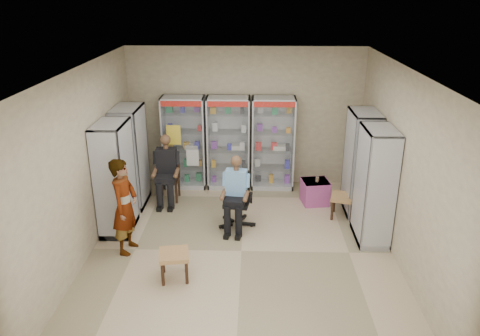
{
  "coord_description": "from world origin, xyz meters",
  "views": [
    {
      "loc": [
        0.18,
        -6.78,
        4.13
      ],
      "look_at": [
        -0.04,
        0.7,
        1.22
      ],
      "focal_mm": 35.0,
      "sensor_mm": 36.0,
      "label": 1
    }
  ],
  "objects_px": {
    "cabinet_right_near": "(375,186)",
    "pink_trunk": "(315,192)",
    "cabinet_right_far": "(361,163)",
    "woven_stool_b": "(175,265)",
    "standing_man": "(125,206)",
    "office_chair": "(237,200)",
    "cabinet_back_right": "(273,143)",
    "cabinet_back_left": "(184,143)",
    "cabinet_left_far": "(131,157)",
    "seated_shopkeeper": "(236,194)",
    "woven_stool_a": "(343,206)",
    "cabinet_back_mid": "(229,143)",
    "wooden_chair": "(168,178)",
    "cabinet_left_near": "(115,178)"
  },
  "relations": [
    {
      "from": "seated_shopkeeper",
      "to": "woven_stool_a",
      "type": "xyz_separation_m",
      "value": [
        2.01,
        0.44,
        -0.43
      ]
    },
    {
      "from": "wooden_chair",
      "to": "standing_man",
      "type": "xyz_separation_m",
      "value": [
        -0.34,
        -2.02,
        0.34
      ]
    },
    {
      "from": "cabinet_back_right",
      "to": "office_chair",
      "type": "xyz_separation_m",
      "value": [
        -0.71,
        -1.82,
        -0.49
      ]
    },
    {
      "from": "cabinet_left_near",
      "to": "cabinet_right_near",
      "type": "bearing_deg",
      "value": 87.43
    },
    {
      "from": "cabinet_back_right",
      "to": "cabinet_right_near",
      "type": "relative_size",
      "value": 1.0
    },
    {
      "from": "cabinet_right_far",
      "to": "woven_stool_a",
      "type": "relative_size",
      "value": 4.47
    },
    {
      "from": "wooden_chair",
      "to": "cabinet_right_near",
      "type": "bearing_deg",
      "value": -21.64
    },
    {
      "from": "cabinet_left_far",
      "to": "standing_man",
      "type": "distance_m",
      "value": 1.86
    },
    {
      "from": "cabinet_back_left",
      "to": "cabinet_right_near",
      "type": "height_order",
      "value": "same"
    },
    {
      "from": "cabinet_right_near",
      "to": "pink_trunk",
      "type": "bearing_deg",
      "value": 29.05
    },
    {
      "from": "seated_shopkeeper",
      "to": "cabinet_back_left",
      "type": "bearing_deg",
      "value": 130.34
    },
    {
      "from": "cabinet_back_mid",
      "to": "office_chair",
      "type": "relative_size",
      "value": 1.96
    },
    {
      "from": "cabinet_back_right",
      "to": "office_chair",
      "type": "height_order",
      "value": "cabinet_back_right"
    },
    {
      "from": "seated_shopkeeper",
      "to": "standing_man",
      "type": "relative_size",
      "value": 0.8
    },
    {
      "from": "seated_shopkeeper",
      "to": "woven_stool_b",
      "type": "distance_m",
      "value": 1.92
    },
    {
      "from": "cabinet_back_right",
      "to": "wooden_chair",
      "type": "bearing_deg",
      "value": -161.25
    },
    {
      "from": "cabinet_back_left",
      "to": "cabinet_right_far",
      "type": "relative_size",
      "value": 1.0
    },
    {
      "from": "cabinet_left_near",
      "to": "office_chair",
      "type": "bearing_deg",
      "value": 95.65
    },
    {
      "from": "cabinet_back_left",
      "to": "cabinet_left_near",
      "type": "relative_size",
      "value": 1.0
    },
    {
      "from": "cabinet_back_left",
      "to": "cabinet_left_far",
      "type": "bearing_deg",
      "value": -135.0
    },
    {
      "from": "cabinet_back_left",
      "to": "cabinet_right_near",
      "type": "bearing_deg",
      "value": -32.28
    },
    {
      "from": "woven_stool_b",
      "to": "cabinet_left_near",
      "type": "bearing_deg",
      "value": 129.77
    },
    {
      "from": "standing_man",
      "to": "woven_stool_a",
      "type": "bearing_deg",
      "value": -61.63
    },
    {
      "from": "cabinet_back_mid",
      "to": "pink_trunk",
      "type": "bearing_deg",
      "value": -24.38
    },
    {
      "from": "cabinet_right_far",
      "to": "cabinet_right_near",
      "type": "relative_size",
      "value": 1.0
    },
    {
      "from": "cabinet_back_right",
      "to": "cabinet_left_far",
      "type": "distance_m",
      "value": 2.98
    },
    {
      "from": "office_chair",
      "to": "cabinet_back_right",
      "type": "bearing_deg",
      "value": 76.55
    },
    {
      "from": "cabinet_right_near",
      "to": "seated_shopkeeper",
      "type": "xyz_separation_m",
      "value": [
        -2.34,
        0.36,
        -0.35
      ]
    },
    {
      "from": "cabinet_right_far",
      "to": "pink_trunk",
      "type": "xyz_separation_m",
      "value": [
        -0.79,
        0.32,
        -0.76
      ]
    },
    {
      "from": "cabinet_right_far",
      "to": "seated_shopkeeper",
      "type": "xyz_separation_m",
      "value": [
        -2.34,
        -0.74,
        -0.35
      ]
    },
    {
      "from": "cabinet_right_near",
      "to": "pink_trunk",
      "type": "relative_size",
      "value": 3.97
    },
    {
      "from": "pink_trunk",
      "to": "standing_man",
      "type": "height_order",
      "value": "standing_man"
    },
    {
      "from": "woven_stool_b",
      "to": "standing_man",
      "type": "xyz_separation_m",
      "value": [
        -0.91,
        0.78,
        0.59
      ]
    },
    {
      "from": "woven_stool_a",
      "to": "cabinet_right_far",
      "type": "bearing_deg",
      "value": 41.98
    },
    {
      "from": "cabinet_back_right",
      "to": "office_chair",
      "type": "distance_m",
      "value": 2.01
    },
    {
      "from": "cabinet_left_far",
      "to": "office_chair",
      "type": "xyz_separation_m",
      "value": [
        2.12,
        -0.89,
        -0.49
      ]
    },
    {
      "from": "cabinet_back_left",
      "to": "standing_man",
      "type": "distance_m",
      "value": 2.82
    },
    {
      "from": "wooden_chair",
      "to": "woven_stool_a",
      "type": "xyz_separation_m",
      "value": [
        3.45,
        -0.7,
        -0.25
      ]
    },
    {
      "from": "cabinet_back_mid",
      "to": "wooden_chair",
      "type": "relative_size",
      "value": 2.13
    },
    {
      "from": "cabinet_back_left",
      "to": "cabinet_left_far",
      "type": "relative_size",
      "value": 1.0
    },
    {
      "from": "cabinet_back_left",
      "to": "seated_shopkeeper",
      "type": "relative_size",
      "value": 1.54
    },
    {
      "from": "cabinet_back_right",
      "to": "woven_stool_b",
      "type": "bearing_deg",
      "value": -114.19
    },
    {
      "from": "seated_shopkeeper",
      "to": "pink_trunk",
      "type": "bearing_deg",
      "value": 42.14
    },
    {
      "from": "cabinet_back_right",
      "to": "pink_trunk",
      "type": "xyz_separation_m",
      "value": [
        0.84,
        -0.81,
        -0.76
      ]
    },
    {
      "from": "cabinet_right_far",
      "to": "office_chair",
      "type": "bearing_deg",
      "value": 106.42
    },
    {
      "from": "cabinet_left_far",
      "to": "pink_trunk",
      "type": "distance_m",
      "value": 3.75
    },
    {
      "from": "seated_shopkeeper",
      "to": "pink_trunk",
      "type": "relative_size",
      "value": 2.59
    },
    {
      "from": "woven_stool_b",
      "to": "seated_shopkeeper",
      "type": "bearing_deg",
      "value": 62.22
    },
    {
      "from": "seated_shopkeeper",
      "to": "cabinet_back_mid",
      "type": "bearing_deg",
      "value": 105.17
    },
    {
      "from": "woven_stool_b",
      "to": "cabinet_left_far",
      "type": "bearing_deg",
      "value": 115.63
    }
  ]
}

